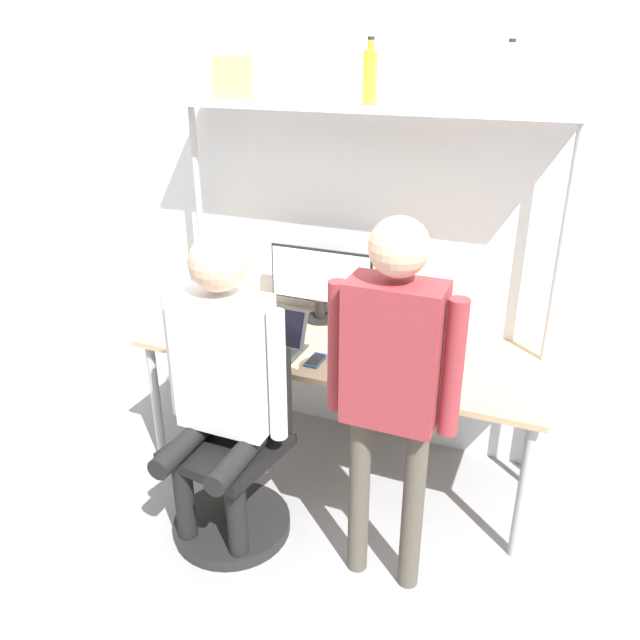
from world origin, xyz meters
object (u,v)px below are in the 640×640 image
Objects in this scene: office_chair at (235,475)px; person_seated at (221,370)px; bottle_clear at (508,80)px; laptop at (278,337)px; cell_phone at (316,360)px; bottle_amber at (370,76)px; person_standing at (393,370)px; storage_box at (243,78)px; monitor at (321,280)px.

person_seated is at bearing -98.69° from office_chair.
bottle_clear is at bearing 43.75° from person_seated.
laptop is 0.70m from office_chair.
bottle_amber reaches higher than cell_phone.
cell_phone is 0.09× the size of person_standing.
office_chair is 1.94m from storage_box.
office_chair is 4.25× the size of storage_box.
person_standing reaches higher than laptop.
office_chair is at bearing -90.50° from laptop.
person_standing is at bearing -64.66° from bottle_amber.
storage_box reaches higher than office_chair.
person_standing reaches higher than person_seated.
bottle_amber reaches higher than storage_box.
office_chair is 1.05m from person_standing.
bottle_clear is at bearing 32.08° from cell_phone.
bottle_clear is (0.94, 0.86, 1.72)m from office_chair.
office_chair is 0.59m from person_seated.
cell_phone is at bearing 62.41° from person_seated.
cell_phone is 1.45m from storage_box.
bottle_clear is at bearing 0.00° from storage_box.
monitor is 0.40× the size of person_seated.
office_chair is (-0.00, -0.49, -0.51)m from laptop.
person_standing is at bearing -2.26° from office_chair.
laptop is (-0.06, -0.41, -0.18)m from monitor.
storage_box is (-0.41, -0.03, 1.03)m from monitor.
cell_phone is 0.54m from person_seated.
monitor reaches higher than office_chair.
monitor reaches higher than cell_phone.
monitor is 0.95m from person_seated.
person_standing is at bearing -41.55° from cell_phone.
person_seated is 6.63× the size of storage_box.
person_seated is 1.74m from bottle_clear.
monitor is at bearing 109.85° from cell_phone.
bottle_amber is at bearing 69.41° from office_chair.
bottle_amber is at bearing -7.00° from monitor.
storage_box is at bearing 180.00° from bottle_amber.
bottle_clear reaches higher than storage_box.
storage_box is (-0.58, 0.44, 1.25)m from cell_phone.
bottle_clear reaches higher than laptop.
cell_phone is at bearing 138.45° from person_standing.
person_seated is (-0.07, -0.94, -0.10)m from monitor.
laptop is at bearing 165.12° from cell_phone.
person_seated is at bearing -91.17° from laptop.
monitor is 1.15m from person_standing.
office_chair is at bearing -110.59° from bottle_amber.
bottle_amber is (0.33, 0.91, 1.14)m from person_seated.
office_chair reaches higher than cell_phone.
monitor is at bearing 85.77° from office_chair.
person_seated is at bearing -179.01° from person_standing.
person_standing is at bearing -53.63° from monitor.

